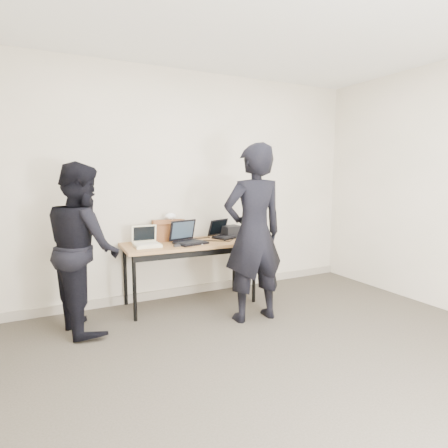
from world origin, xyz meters
TOP-DOWN VIEW (x-y plane):
  - room at (0.00, 0.00)m, footprint 4.60×4.60m
  - desk at (-0.18, 1.90)m, footprint 1.53×0.71m
  - laptop_beige at (-0.69, 1.90)m, footprint 0.28×0.27m
  - laptop_center at (-0.22, 1.87)m, footprint 0.40×0.39m
  - laptop_right at (0.30, 2.02)m, footprint 0.38×0.38m
  - leather_satchel at (-0.36, 2.12)m, footprint 0.38×0.22m
  - tissue at (-0.33, 2.13)m, footprint 0.15×0.12m
  - equipment_box at (0.45, 2.09)m, footprint 0.24×0.21m
  - power_brick at (-0.40, 1.73)m, footprint 0.07×0.05m
  - cables at (0.07, 1.88)m, footprint 0.72×0.41m
  - person_typist at (0.22, 1.18)m, footprint 0.67×0.46m
  - person_observer at (-1.35, 1.71)m, footprint 0.72×0.87m
  - baseboard at (0.00, 2.23)m, footprint 4.50×0.03m

SIDE VIEW (x-z plane):
  - baseboard at x=0.00m, z-range 0.00..0.10m
  - desk at x=-0.18m, z-range 0.30..1.02m
  - cables at x=0.07m, z-range 0.72..0.73m
  - power_brick at x=-0.40m, z-range 0.72..0.75m
  - laptop_beige at x=-0.69m, z-range 0.65..0.87m
  - laptop_right at x=0.30m, z-range 0.66..0.88m
  - laptop_center at x=-0.22m, z-range 0.65..0.91m
  - equipment_box at x=0.45m, z-range 0.72..0.85m
  - person_observer at x=-1.35m, z-range 0.00..1.61m
  - leather_satchel at x=-0.36m, z-range 0.72..0.97m
  - person_typist at x=0.22m, z-range 0.00..1.80m
  - tissue at x=-0.33m, z-range 0.97..1.04m
  - room at x=0.00m, z-range -0.05..2.75m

